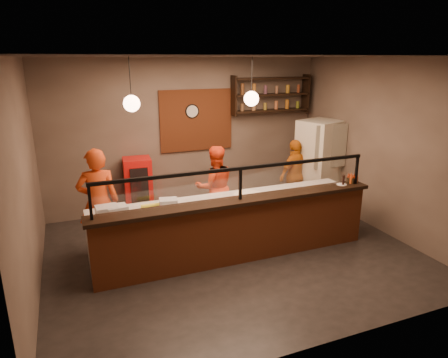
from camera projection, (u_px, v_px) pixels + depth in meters
name	position (u px, v px, depth m)	size (l,w,h in m)	color
floor	(232.00, 252.00, 6.81)	(6.00, 6.00, 0.00)	black
ceiling	(234.00, 56.00, 5.88)	(6.00, 6.00, 0.00)	#352F29
wall_back	(188.00, 135.00, 8.57)	(6.00, 6.00, 0.00)	#746355
wall_left	(25.00, 182.00, 5.28)	(5.00, 5.00, 0.00)	#746355
wall_right	(381.00, 147.00, 7.41)	(5.00, 5.00, 0.00)	#746355
wall_front	(327.00, 217.00, 4.12)	(6.00, 6.00, 0.00)	#746355
brick_patch	(197.00, 120.00, 8.53)	(1.60, 0.04, 1.30)	brown
service_counter	(240.00, 232.00, 6.40)	(4.60, 0.25, 1.00)	brown
counter_ledge	(240.00, 201.00, 6.24)	(4.70, 0.37, 0.06)	black
worktop_cabinet	(228.00, 225.00, 6.86)	(4.60, 0.75, 0.85)	gray
worktop	(228.00, 200.00, 6.73)	(4.60, 0.75, 0.05)	white
sneeze_guard	(240.00, 180.00, 6.15)	(4.50, 0.05, 0.52)	white
wall_shelving	(271.00, 95.00, 8.85)	(1.84, 0.28, 0.85)	black
wall_clock	(192.00, 111.00, 8.42)	(0.30, 0.30, 0.04)	black
pendant_left	(132.00, 103.00, 5.72)	(0.24, 0.24, 0.77)	black
pendant_right	(251.00, 99.00, 6.39)	(0.24, 0.24, 0.77)	black
cook_left	(98.00, 202.00, 6.54)	(0.66, 0.43, 1.82)	#C43C12
cook_mid	(215.00, 187.00, 7.67)	(0.78, 0.61, 1.61)	#ED3F16
cook_right	(295.00, 175.00, 8.56)	(0.90, 0.38, 1.54)	#CE6B13
fridge	(319.00, 165.00, 8.65)	(0.80, 0.75, 1.92)	beige
red_cooler	(138.00, 188.00, 8.12)	(0.54, 0.50, 1.26)	red
pizza_dough	(248.00, 194.00, 6.92)	(0.51, 0.51, 0.01)	white
prep_tub_a	(117.00, 211.00, 6.00)	(0.30, 0.24, 0.15)	silver
prep_tub_b	(168.00, 203.00, 6.32)	(0.28, 0.22, 0.14)	silver
prep_tub_c	(107.00, 211.00, 5.97)	(0.32, 0.25, 0.16)	silver
rolling_pin	(153.00, 205.00, 6.34)	(0.06, 0.06, 0.37)	yellow
condiment_caddy	(352.00, 180.00, 7.06)	(0.17, 0.13, 0.09)	black
pepper_mill	(343.00, 180.00, 6.90)	(0.04, 0.04, 0.18)	black
small_plate	(342.00, 184.00, 6.94)	(0.17, 0.17, 0.01)	white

